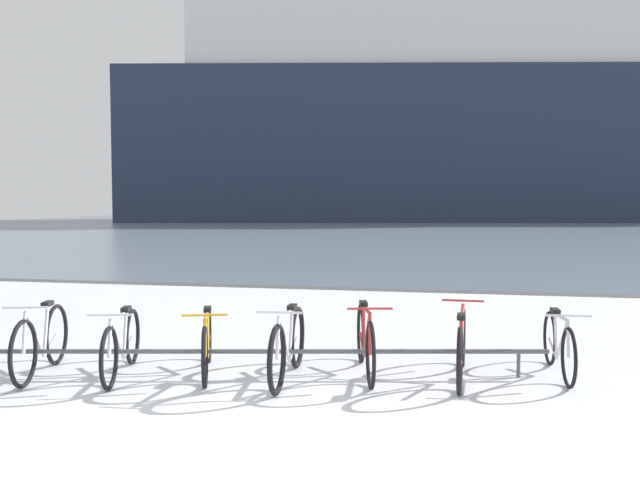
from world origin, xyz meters
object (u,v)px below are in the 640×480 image
at_px(bicycle_4, 288,346).
at_px(bicycle_2, 122,345).
at_px(bicycle_5, 365,341).
at_px(bicycle_1, 41,342).
at_px(ferry_ship, 455,111).
at_px(bicycle_3, 207,344).
at_px(bicycle_6, 461,346).
at_px(bicycle_7, 559,345).

bearing_deg(bicycle_4, bicycle_2, -173.97).
bearing_deg(bicycle_5, bicycle_2, -167.58).
xyz_separation_m(bicycle_1, bicycle_4, (2.65, 0.33, -0.00)).
bearing_deg(ferry_ship, bicycle_2, -93.63).
relative_size(bicycle_2, bicycle_3, 1.02).
bearing_deg(bicycle_1, bicycle_6, 9.28).
bearing_deg(bicycle_4, bicycle_5, 25.96).
height_order(bicycle_1, bicycle_5, bicycle_1).
xyz_separation_m(bicycle_1, bicycle_5, (3.42, 0.71, 0.00)).
height_order(bicycle_3, bicycle_5, bicycle_5).
bearing_deg(bicycle_6, bicycle_7, 18.78).
bearing_deg(bicycle_1, bicycle_5, 11.65).
distance_m(bicycle_3, ferry_ship, 55.80).
bearing_deg(ferry_ship, bicycle_3, -92.74).
height_order(bicycle_1, bicycle_2, bicycle_1).
bearing_deg(ferry_ship, bicycle_6, -89.92).
height_order(bicycle_6, ferry_ship, ferry_ship).
bearing_deg(bicycle_1, bicycle_4, 7.12).
bearing_deg(bicycle_2, bicycle_5, 12.42).
height_order(bicycle_6, bicycle_7, bicycle_6).
bearing_deg(bicycle_3, bicycle_7, 10.43).
height_order(bicycle_2, bicycle_6, bicycle_6).
height_order(bicycle_2, bicycle_7, bicycle_2).
distance_m(bicycle_2, bicycle_5, 2.62).
distance_m(bicycle_5, ferry_ship, 55.42).
bearing_deg(bicycle_4, bicycle_3, 176.46).
xyz_separation_m(bicycle_3, bicycle_7, (3.73, 0.69, 0.00)).
relative_size(bicycle_4, bicycle_7, 1.12).
relative_size(bicycle_1, ferry_ship, 0.03).
distance_m(bicycle_1, ferry_ship, 56.28).
bearing_deg(bicycle_7, bicycle_6, -161.22).
bearing_deg(bicycle_3, bicycle_1, -167.41).
bearing_deg(bicycle_4, bicycle_6, 12.44).
distance_m(bicycle_1, bicycle_3, 1.78).
xyz_separation_m(bicycle_5, bicycle_7, (2.04, 0.37, -0.03)).
xyz_separation_m(bicycle_5, ferry_ship, (0.94, 54.59, 9.52)).
relative_size(bicycle_5, bicycle_7, 1.11).
bearing_deg(bicycle_7, bicycle_2, -168.55).
xyz_separation_m(bicycle_4, bicycle_7, (2.81, 0.74, -0.03)).
distance_m(bicycle_6, ferry_ship, 55.40).
relative_size(bicycle_6, bicycle_7, 1.12).
height_order(bicycle_5, bicycle_6, bicycle_5).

